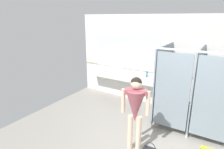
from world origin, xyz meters
The scene contains 8 objects.
wall_back centered at (0.00, 2.46, 1.43)m, with size 7.80×0.12×2.86m, color silver.
wall_back_tile_band centered at (0.00, 2.40, 1.05)m, with size 7.80×0.01×0.06m, color #9E937F.
vanity_counter centered at (-2.15, 2.21, 0.65)m, with size 2.48×0.52×1.01m.
mirror_panel centered at (-2.15, 2.39, 1.61)m, with size 2.38×0.02×1.14m, color silver.
bathroom_stalls centered at (0.28, 1.44, 1.10)m, with size 1.81×1.52×2.11m.
person_standing centered at (-0.63, -0.12, 1.04)m, with size 0.56×0.50×1.65m.
soap_dispenser centered at (-1.31, 2.28, 0.98)m, with size 0.07×0.07×0.20m.
paper_cup centered at (-2.85, 2.07, 0.94)m, with size 0.07×0.07×0.10m, color white.
Camera 1 is at (0.79, -3.35, 2.77)m, focal length 30.43 mm.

